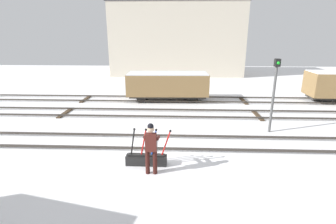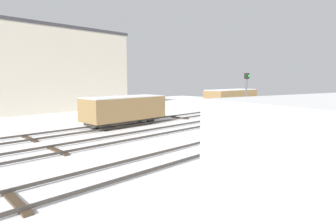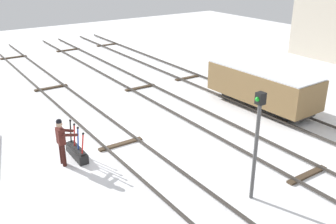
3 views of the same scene
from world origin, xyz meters
TOP-DOWN VIEW (x-y plane):
  - ground_plane at (0.00, 0.00)m, footprint 60.00×60.00m
  - track_main_line at (0.00, 0.00)m, footprint 44.00×1.94m
  - track_siding_near at (0.00, 4.37)m, footprint 44.00×1.94m
  - track_siding_far at (0.00, 7.92)m, footprint 44.00×1.94m
  - switch_lever_frame at (-0.03, -1.87)m, footprint 1.70×0.38m
  - rail_worker at (0.21, -2.48)m, footprint 0.54×0.70m
  - signal_post at (5.68, 1.75)m, footprint 0.24×0.32m
  - freight_car_far_end at (0.31, 7.92)m, footprint 5.84×2.37m

SIDE VIEW (x-z plane):
  - ground_plane at x=0.00m, z-range 0.00..0.00m
  - track_main_line at x=0.00m, z-range 0.02..0.20m
  - track_siding_near at x=0.00m, z-range 0.02..0.20m
  - track_siding_far at x=0.00m, z-range 0.02..0.20m
  - switch_lever_frame at x=-0.03m, z-range -0.47..0.97m
  - rail_worker at x=0.21m, z-range 0.13..1.98m
  - freight_car_far_end at x=0.31m, z-range 0.18..2.23m
  - signal_post at x=5.68m, z-range 0.42..4.03m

